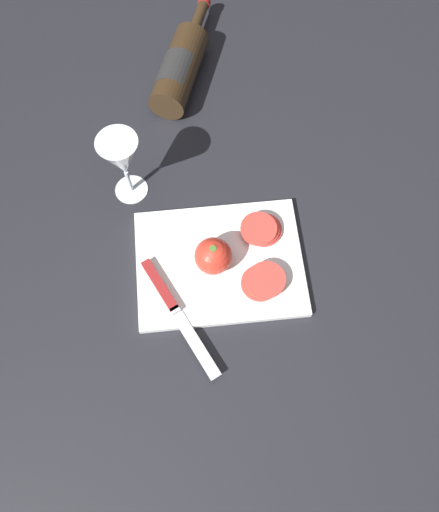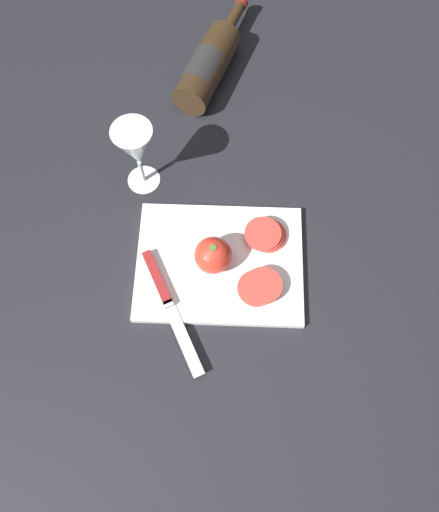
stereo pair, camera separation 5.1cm
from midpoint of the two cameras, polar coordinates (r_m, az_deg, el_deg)
ground_plane at (r=1.01m, az=-1.14°, el=-1.85°), size 3.00×3.00×0.00m
cutting_board at (r=1.01m, az=1.44°, el=-0.92°), size 0.33×0.25×0.02m
wine_bottle at (r=1.24m, az=-0.06°, el=20.89°), size 0.17×0.34×0.08m
wine_glass at (r=1.01m, az=-8.11°, el=11.94°), size 0.08×0.08×0.17m
whole_tomato at (r=0.96m, az=0.76°, el=-0.00°), size 0.07×0.07×0.07m
knife at (r=0.97m, az=-5.07°, el=-3.96°), size 0.14×0.25×0.01m
tomato_slice_stack_near at (r=0.97m, az=6.11°, el=-3.61°), size 0.09×0.08×0.02m
tomato_slice_stack_far at (r=1.02m, az=6.71°, el=2.34°), size 0.09×0.08×0.02m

